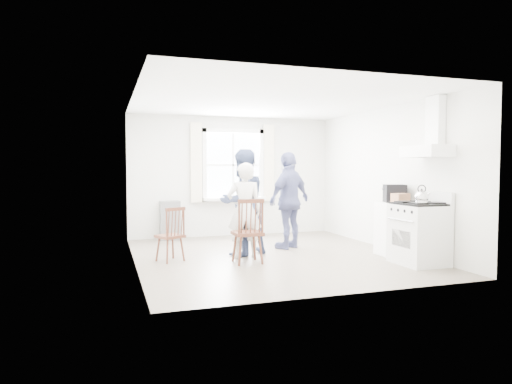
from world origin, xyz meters
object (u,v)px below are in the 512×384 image
low_cabinet (395,229)px  person_right (289,200)px  stereo_stack (395,193)px  windsor_chair_b (250,224)px  gas_stove (419,233)px  person_mid (243,202)px  person_left (244,210)px  windsor_chair_a (173,228)px

low_cabinet → person_right: size_ratio=0.51×
low_cabinet → stereo_stack: stereo_stack is taller
low_cabinet → windsor_chair_b: (-2.55, 0.12, 0.17)m
windsor_chair_b → gas_stove: bearing=-18.2°
low_cabinet → windsor_chair_b: size_ratio=0.88×
windsor_chair_b → person_right: 1.61m
gas_stove → stereo_stack: size_ratio=2.62×
low_cabinet → person_mid: bearing=160.0°
person_right → person_mid: bearing=-10.0°
gas_stove → person_right: 2.40m
windsor_chair_b → person_right: (1.13, 1.12, 0.27)m
person_right → person_left: bearing=1.1°
gas_stove → person_right: bearing=125.0°
person_left → person_mid: size_ratio=0.87×
person_left → person_mid: bearing=-89.6°
gas_stove → person_left: (-2.41, 1.32, 0.30)m
person_mid → gas_stove: bearing=124.5°
person_left → windsor_chair_a: bearing=8.4°
stereo_stack → person_left: bearing=167.8°
person_mid → person_right: 1.07m
windsor_chair_a → stereo_stack: bearing=-8.9°
windsor_chair_b → person_right: bearing=44.9°
low_cabinet → person_left: size_ratio=0.57×
stereo_stack → person_mid: bearing=161.9°
low_cabinet → stereo_stack: bearing=69.7°
windsor_chair_a → windsor_chair_b: windsor_chair_b is taller
person_mid → person_left: bearing=58.6°
gas_stove → person_mid: person_mid is taller
gas_stove → stereo_stack: bearing=82.8°
windsor_chair_b → person_left: size_ratio=0.65×
low_cabinet → person_right: bearing=139.1°
gas_stove → person_right: size_ratio=0.63×
stereo_stack → windsor_chair_b: 2.62m
windsor_chair_a → person_left: (1.16, -0.04, 0.25)m
person_right → windsor_chair_b: bearing=15.7°
windsor_chair_b → stereo_stack: bearing=-0.8°
windsor_chair_a → windsor_chair_b: (1.09, -0.54, 0.09)m
low_cabinet → person_mid: person_mid is taller
low_cabinet → person_left: person_left is taller
gas_stove → low_cabinet: bearing=84.3°
windsor_chair_b → person_left: 0.54m
windsor_chair_a → person_left: 1.19m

